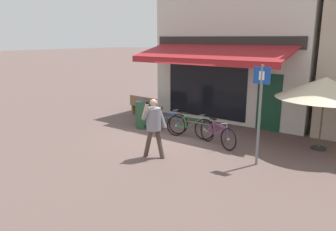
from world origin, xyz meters
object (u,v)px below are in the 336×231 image
(bicycle_blue, at_px, (165,121))
(parking_sign, at_px, (260,105))
(litter_bin, at_px, (143,113))
(pedestrian_adult, at_px, (154,122))
(cafe_parasol, at_px, (325,88))
(park_bench, at_px, (145,106))
(bicycle_purple, at_px, (217,134))
(bicycle_green, at_px, (190,127))

(bicycle_blue, height_order, parking_sign, parking_sign)
(litter_bin, bearing_deg, pedestrian_adult, -43.91)
(cafe_parasol, height_order, park_bench, cafe_parasol)
(bicycle_purple, relative_size, park_bench, 1.02)
(litter_bin, distance_m, park_bench, 1.89)
(bicycle_blue, height_order, litter_bin, litter_bin)
(bicycle_green, relative_size, pedestrian_adult, 1.03)
(litter_bin, xyz_separation_m, parking_sign, (4.92, -1.02, 1.06))
(litter_bin, bearing_deg, park_bench, 128.38)
(litter_bin, bearing_deg, cafe_parasol, 12.68)
(bicycle_purple, height_order, pedestrian_adult, pedestrian_adult)
(bicycle_green, height_order, bicycle_purple, bicycle_green)
(bicycle_purple, bearing_deg, pedestrian_adult, -92.95)
(bicycle_purple, distance_m, park_bench, 4.77)
(bicycle_green, xyz_separation_m, pedestrian_adult, (0.23, -2.25, 0.66))
(bicycle_purple, xyz_separation_m, cafe_parasol, (2.69, 1.57, 1.53))
(bicycle_green, height_order, parking_sign, parking_sign)
(cafe_parasol, bearing_deg, bicycle_green, -160.87)
(bicycle_green, relative_size, litter_bin, 1.52)
(bicycle_green, relative_size, parking_sign, 0.66)
(parking_sign, height_order, park_bench, parking_sign)
(litter_bin, height_order, cafe_parasol, cafe_parasol)
(park_bench, bearing_deg, cafe_parasol, 2.44)
(bicycle_green, distance_m, bicycle_purple, 1.20)
(parking_sign, xyz_separation_m, cafe_parasol, (1.06, 2.36, 0.27))
(bicycle_blue, xyz_separation_m, litter_bin, (-1.00, -0.01, 0.19))
(bicycle_purple, relative_size, cafe_parasol, 0.58)
(litter_bin, relative_size, cafe_parasol, 0.41)
(litter_bin, height_order, park_bench, litter_bin)
(bicycle_green, relative_size, bicycle_purple, 1.07)
(bicycle_green, bearing_deg, bicycle_blue, 169.09)
(cafe_parasol, xyz_separation_m, park_bench, (-7.15, 0.13, -1.45))
(pedestrian_adult, height_order, litter_bin, pedestrian_adult)
(bicycle_green, height_order, park_bench, bicycle_green)
(cafe_parasol, bearing_deg, bicycle_purple, -149.74)
(bicycle_purple, relative_size, parking_sign, 0.61)
(bicycle_blue, height_order, pedestrian_adult, pedestrian_adult)
(litter_bin, height_order, parking_sign, parking_sign)
(pedestrian_adult, height_order, parking_sign, parking_sign)
(park_bench, bearing_deg, bicycle_blue, -30.54)
(bicycle_blue, bearing_deg, park_bench, 133.52)
(bicycle_blue, bearing_deg, bicycle_purple, -18.35)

